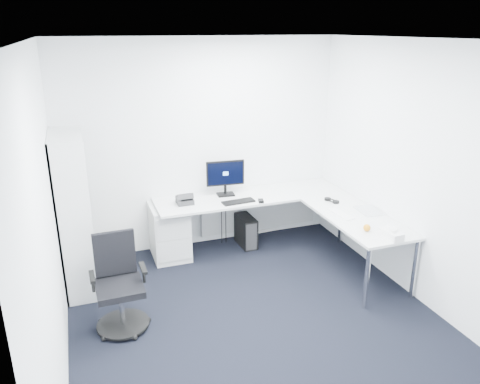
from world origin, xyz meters
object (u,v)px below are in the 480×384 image
object	(u,v)px
laptop	(369,202)
bookshelf	(74,213)
task_chair	(119,286)
l_desk	(261,231)
monitor	(225,178)

from	to	relation	value
laptop	bookshelf	bearing A→B (deg)	171.88
task_chair	laptop	world-z (taller)	laptop
l_desk	laptop	xyz separation A→B (m)	(1.12, -0.65, 0.49)
bookshelf	laptop	distance (m)	3.37
l_desk	bookshelf	bearing A→B (deg)	178.68
task_chair	laptop	size ratio (longest dim) A/B	2.73
monitor	task_chair	bearing A→B (deg)	-132.51
monitor	l_desk	bearing A→B (deg)	-51.16
bookshelf	laptop	xyz separation A→B (m)	(3.29, -0.70, -0.03)
task_chair	monitor	xyz separation A→B (m)	(1.52, 1.41, 0.49)
l_desk	monitor	size ratio (longest dim) A/B	5.02
bookshelf	task_chair	world-z (taller)	bookshelf
bookshelf	laptop	size ratio (longest dim) A/B	5.09
task_chair	monitor	bearing A→B (deg)	41.60
bookshelf	task_chair	distance (m)	1.13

